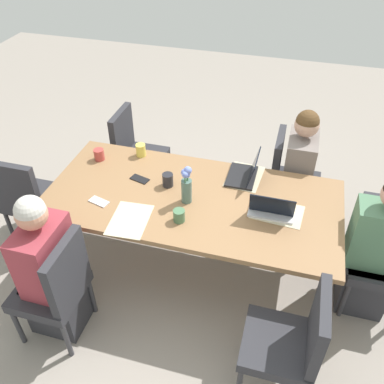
# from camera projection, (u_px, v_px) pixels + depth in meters

# --- Properties ---
(ground_plane) EXTENTS (10.00, 10.00, 0.00)m
(ground_plane) POSITION_uv_depth(u_px,v_px,m) (192.00, 264.00, 3.58)
(ground_plane) COLOR gray
(dining_table) EXTENTS (2.21, 1.04, 0.76)m
(dining_table) POSITION_uv_depth(u_px,v_px,m) (192.00, 204.00, 3.15)
(dining_table) COLOR olive
(dining_table) RESTS_ON ground_plane
(chair_near_left_near) EXTENTS (0.44, 0.44, 0.90)m
(chair_near_left_near) POSITION_uv_depth(u_px,v_px,m) (288.00, 176.00, 3.74)
(chair_near_left_near) COLOR #2D2D33
(chair_near_left_near) RESTS_ON ground_plane
(person_near_left_near) EXTENTS (0.36, 0.40, 1.19)m
(person_near_left_near) POSITION_uv_depth(u_px,v_px,m) (296.00, 179.00, 3.66)
(person_near_left_near) COLOR #2D2D33
(person_near_left_near) RESTS_ON ground_plane
(chair_head_left_left_mid) EXTENTS (0.44, 0.44, 0.90)m
(chair_head_left_left_mid) POSITION_uv_depth(u_px,v_px,m) (381.00, 250.00, 3.03)
(chair_head_left_left_mid) COLOR #2D2D33
(chair_head_left_left_mid) RESTS_ON ground_plane
(person_head_left_left_mid) EXTENTS (0.40, 0.36, 1.19)m
(person_head_left_left_mid) POSITION_uv_depth(u_px,v_px,m) (374.00, 253.00, 2.97)
(person_head_left_left_mid) COLOR #2D2D33
(person_head_left_left_mid) RESTS_ON ground_plane
(chair_far_left_far) EXTENTS (0.44, 0.44, 0.90)m
(chair_far_left_far) POSITION_uv_depth(u_px,v_px,m) (57.00, 285.00, 2.78)
(chair_far_left_far) COLOR #2D2D33
(chair_far_left_far) RESTS_ON ground_plane
(person_far_left_far) EXTENTS (0.36, 0.40, 1.19)m
(person_far_left_far) POSITION_uv_depth(u_px,v_px,m) (51.00, 273.00, 2.83)
(person_far_left_far) COLOR #2D2D33
(person_far_left_far) RESTS_ON ground_plane
(chair_near_right_near) EXTENTS (0.44, 0.44, 0.90)m
(chair_near_right_near) POSITION_uv_depth(u_px,v_px,m) (135.00, 150.00, 4.08)
(chair_near_right_near) COLOR #2D2D33
(chair_near_right_near) RESTS_ON ground_plane
(chair_far_right_mid) EXTENTS (0.44, 0.44, 0.90)m
(chair_far_right_mid) POSITION_uv_depth(u_px,v_px,m) (293.00, 340.00, 2.47)
(chair_far_right_mid) COLOR #2D2D33
(chair_far_right_mid) RESTS_ON ground_plane
(chair_head_right_right_far) EXTENTS (0.44, 0.44, 0.90)m
(chair_head_right_right_far) POSITION_uv_depth(u_px,v_px,m) (28.00, 196.00, 3.52)
(chair_head_right_right_far) COLOR #2D2D33
(chair_head_right_right_far) RESTS_ON ground_plane
(flower_vase) EXTENTS (0.08, 0.09, 0.31)m
(flower_vase) POSITION_uv_depth(u_px,v_px,m) (186.00, 184.00, 2.97)
(flower_vase) COLOR #4C6B60
(flower_vase) RESTS_ON dining_table
(placemat_near_left_near) EXTENTS (0.29, 0.38, 0.00)m
(placemat_near_left_near) POSITION_uv_depth(u_px,v_px,m) (245.00, 177.00, 3.30)
(placemat_near_left_near) COLOR beige
(placemat_near_left_near) RESTS_ON dining_table
(placemat_head_left_left_mid) EXTENTS (0.38, 0.29, 0.00)m
(placemat_head_left_left_mid) POSITION_uv_depth(u_px,v_px,m) (277.00, 212.00, 2.97)
(placemat_head_left_left_mid) COLOR beige
(placemat_head_left_left_mid) RESTS_ON dining_table
(placemat_far_left_far) EXTENTS (0.28, 0.38, 0.00)m
(placemat_far_left_far) POSITION_uv_depth(u_px,v_px,m) (130.00, 220.00, 2.91)
(placemat_far_left_far) COLOR beige
(placemat_far_left_far) RESTS_ON dining_table
(laptop_head_left_left_mid) EXTENTS (0.32, 0.22, 0.21)m
(laptop_head_left_left_mid) POSITION_uv_depth(u_px,v_px,m) (272.00, 209.00, 2.94)
(laptop_head_left_left_mid) COLOR silver
(laptop_head_left_left_mid) RESTS_ON dining_table
(laptop_near_left_near) EXTENTS (0.22, 0.32, 0.21)m
(laptop_near_left_near) POSITION_uv_depth(u_px,v_px,m) (245.00, 173.00, 3.26)
(laptop_near_left_near) COLOR black
(laptop_near_left_near) RESTS_ON dining_table
(coffee_mug_near_left) EXTENTS (0.08, 0.08, 0.11)m
(coffee_mug_near_left) POSITION_uv_depth(u_px,v_px,m) (168.00, 180.00, 3.19)
(coffee_mug_near_left) COLOR #232328
(coffee_mug_near_left) RESTS_ON dining_table
(coffee_mug_near_right) EXTENTS (0.08, 0.08, 0.11)m
(coffee_mug_near_right) POSITION_uv_depth(u_px,v_px,m) (141.00, 150.00, 3.51)
(coffee_mug_near_right) COLOR #DBC64C
(coffee_mug_near_right) RESTS_ON dining_table
(coffee_mug_centre_left) EXTENTS (0.09, 0.09, 0.10)m
(coffee_mug_centre_left) POSITION_uv_depth(u_px,v_px,m) (99.00, 155.00, 3.47)
(coffee_mug_centre_left) COLOR #AD3D38
(coffee_mug_centre_left) RESTS_ON dining_table
(coffee_mug_centre_right) EXTENTS (0.08, 0.08, 0.09)m
(coffee_mug_centre_right) POSITION_uv_depth(u_px,v_px,m) (179.00, 216.00, 2.88)
(coffee_mug_centre_right) COLOR #47704C
(coffee_mug_centre_right) RESTS_ON dining_table
(phone_black) EXTENTS (0.16, 0.11, 0.01)m
(phone_black) POSITION_uv_depth(u_px,v_px,m) (140.00, 179.00, 3.27)
(phone_black) COLOR black
(phone_black) RESTS_ON dining_table
(phone_silver) EXTENTS (0.16, 0.11, 0.01)m
(phone_silver) POSITION_uv_depth(u_px,v_px,m) (99.00, 202.00, 3.06)
(phone_silver) COLOR silver
(phone_silver) RESTS_ON dining_table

